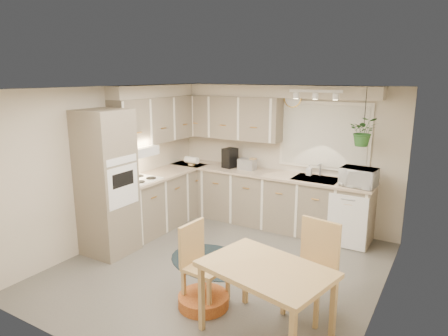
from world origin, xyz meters
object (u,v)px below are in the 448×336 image
at_px(chair_left, 206,265).
at_px(chair_back, 310,270).
at_px(braided_rug, 212,261).
at_px(microwave, 359,175).
at_px(dining_table, 265,303).
at_px(pet_bed, 203,300).

distance_m(chair_left, chair_back, 1.15).
relative_size(braided_rug, microwave, 2.60).
relative_size(dining_table, microwave, 2.38).
distance_m(braided_rug, microwave, 2.50).
relative_size(chair_back, microwave, 2.01).
bearing_deg(microwave, pet_bed, -107.15).
distance_m(dining_table, chair_left, 0.87).
bearing_deg(pet_bed, microwave, 67.56).
height_order(chair_left, microwave, microwave).
height_order(dining_table, chair_left, chair_left).
distance_m(chair_left, pet_bed, 0.41).
bearing_deg(chair_left, braided_rug, -147.20).
distance_m(dining_table, microwave, 2.83).
xyz_separation_m(chair_left, pet_bed, (0.01, -0.07, -0.40)).
relative_size(chair_back, pet_bed, 1.77).
distance_m(dining_table, braided_rug, 1.79).
bearing_deg(microwave, chair_back, -84.84).
bearing_deg(chair_back, pet_bed, 33.71).
height_order(chair_back, pet_bed, chair_back).
bearing_deg(chair_back, chair_left, 30.43).
bearing_deg(chair_left, microwave, 160.85).
bearing_deg(dining_table, pet_bed, 169.94).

